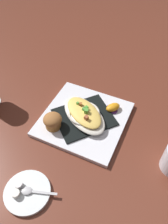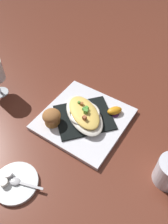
{
  "view_description": "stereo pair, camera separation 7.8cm",
  "coord_description": "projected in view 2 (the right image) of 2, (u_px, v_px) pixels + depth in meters",
  "views": [
    {
      "loc": [
        0.5,
        0.1,
        0.63
      ],
      "look_at": [
        0.0,
        0.0,
        0.05
      ],
      "focal_mm": 36.48,
      "sensor_mm": 36.0,
      "label": 1
    },
    {
      "loc": [
        0.48,
        0.18,
        0.63
      ],
      "look_at": [
        0.0,
        0.0,
        0.05
      ],
      "focal_mm": 36.48,
      "sensor_mm": 36.0,
      "label": 2
    }
  ],
  "objects": [
    {
      "name": "orange_garnish",
      "position": [
        114.0,
        111.0,
        0.81
      ],
      "size": [
        0.06,
        0.06,
        0.02
      ],
      "color": "#492159",
      "rests_on": "square_plate"
    },
    {
      "name": "gratin_dish",
      "position": [
        84.0,
        114.0,
        0.78
      ],
      "size": [
        0.22,
        0.21,
        0.05
      ],
      "color": "silver",
      "rests_on": "folded_napkin"
    },
    {
      "name": "ground_plane",
      "position": [
        84.0,
        120.0,
        0.81
      ],
      "size": [
        2.6,
        2.6,
        0.0
      ],
      "primitive_type": "plane",
      "color": "brown"
    },
    {
      "name": "folded_napkin",
      "position": [
        84.0,
        117.0,
        0.8
      ],
      "size": [
        0.24,
        0.25,
        0.01
      ],
      "primitive_type": "cube",
      "rotation": [
        0.0,
        0.0,
        0.62
      ],
      "color": "black",
      "rests_on": "square_plate"
    },
    {
      "name": "creamer_saucer",
      "position": [
        16.0,
        183.0,
        0.65
      ],
      "size": [
        0.13,
        0.13,
        0.01
      ],
      "primitive_type": "cylinder",
      "color": "white",
      "rests_on": "ground_plane"
    },
    {
      "name": "muffin",
      "position": [
        52.0,
        117.0,
        0.76
      ],
      "size": [
        0.06,
        0.06,
        0.05
      ],
      "color": "#9F642D",
      "rests_on": "square_plate"
    },
    {
      "name": "creamer_cup_1",
      "position": [
        4.0,
        183.0,
        0.64
      ],
      "size": [
        0.02,
        0.02,
        0.02
      ],
      "primitive_type": "cylinder",
      "color": "white",
      "rests_on": "creamer_saucer"
    },
    {
      "name": "spoon",
      "position": [
        17.0,
        182.0,
        0.64
      ],
      "size": [
        0.03,
        0.1,
        0.01
      ],
      "color": "silver",
      "rests_on": "creamer_saucer"
    },
    {
      "name": "square_plate",
      "position": [
        84.0,
        119.0,
        0.81
      ],
      "size": [
        0.34,
        0.34,
        0.02
      ],
      "primitive_type": "cube",
      "rotation": [
        0.0,
        0.0,
        -0.23
      ],
      "color": "white",
      "rests_on": "ground_plane"
    },
    {
      "name": "creamer_cup_0",
      "position": [
        8.0,
        174.0,
        0.65
      ],
      "size": [
        0.02,
        0.02,
        0.02
      ],
      "primitive_type": "cylinder",
      "color": "white",
      "rests_on": "creamer_saucer"
    }
  ]
}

